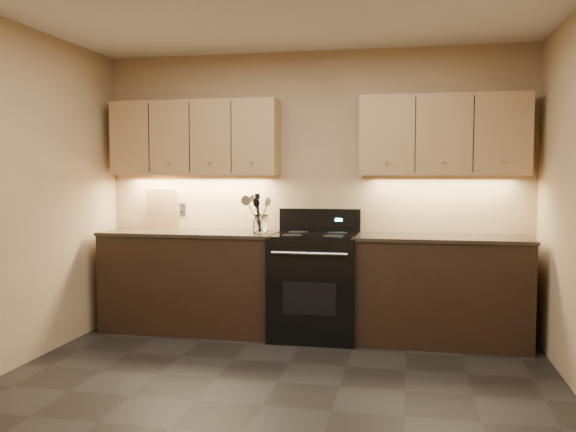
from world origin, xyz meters
name	(u,v)px	position (x,y,z in m)	size (l,w,h in m)	color
floor	(262,405)	(0.00, 0.00, 0.00)	(4.00, 4.00, 0.00)	black
wall_back	(312,191)	(0.00, 2.00, 1.30)	(4.00, 0.04, 2.60)	tan
counter_left	(191,281)	(-1.10, 1.70, 0.47)	(1.62, 0.62, 0.93)	black
counter_right	(441,290)	(1.18, 1.70, 0.47)	(1.46, 0.62, 0.93)	black
stove	(315,284)	(0.08, 1.68, 0.48)	(0.76, 0.68, 1.14)	black
upper_cab_left	(195,138)	(-1.10, 1.85, 1.80)	(1.60, 0.30, 0.70)	#B07D58
upper_cab_right	(443,135)	(1.18, 1.85, 1.80)	(1.44, 0.30, 0.70)	#B07D58
outlet_plate	(182,209)	(-1.30, 1.99, 1.12)	(0.09, 0.01, 0.12)	#B2B5BA
utensil_crock	(260,224)	(-0.42, 1.67, 1.01)	(0.15, 0.15, 0.17)	white
cutting_board	(163,208)	(-1.48, 1.96, 1.13)	(0.32, 0.02, 0.40)	tan
wooden_spoon	(258,214)	(-0.44, 1.66, 1.10)	(0.06, 0.06, 0.31)	tan
black_spoon	(260,214)	(-0.42, 1.68, 1.10)	(0.06, 0.06, 0.31)	black
black_turner	(260,212)	(-0.42, 1.64, 1.12)	(0.08, 0.08, 0.35)	black
steel_spatula	(263,211)	(-0.40, 1.67, 1.13)	(0.08, 0.08, 0.36)	silver
steel_skimmer	(263,213)	(-0.40, 1.66, 1.12)	(0.09, 0.09, 0.34)	silver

